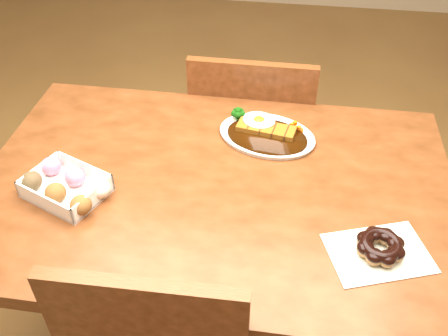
# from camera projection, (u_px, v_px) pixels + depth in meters

# --- Properties ---
(table) EXTENTS (1.20, 0.80, 0.75)m
(table) POSITION_uv_depth(u_px,v_px,m) (215.00, 210.00, 1.32)
(table) COLOR #44230D
(table) RESTS_ON ground
(chair_far) EXTENTS (0.42, 0.42, 0.87)m
(chair_far) POSITION_uv_depth(u_px,v_px,m) (252.00, 142.00, 1.83)
(chair_far) COLOR #44230D
(chair_far) RESTS_ON ground
(katsu_curry_plate) EXTENTS (0.31, 0.25, 0.05)m
(katsu_curry_plate) POSITION_uv_depth(u_px,v_px,m) (266.00, 132.00, 1.40)
(katsu_curry_plate) COLOR white
(katsu_curry_plate) RESTS_ON table
(donut_box) EXTENTS (0.23, 0.20, 0.05)m
(donut_box) POSITION_uv_depth(u_px,v_px,m) (66.00, 186.00, 1.21)
(donut_box) COLOR white
(donut_box) RESTS_ON table
(pon_de_ring) EXTENTS (0.25, 0.21, 0.04)m
(pon_de_ring) POSITION_uv_depth(u_px,v_px,m) (380.00, 247.00, 1.07)
(pon_de_ring) COLOR silver
(pon_de_ring) RESTS_ON table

